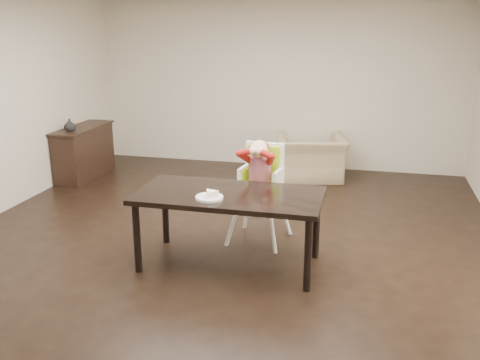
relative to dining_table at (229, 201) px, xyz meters
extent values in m
plane|color=black|center=(-0.21, 0.41, -0.67)|extent=(7.00, 7.00, 0.00)
cube|color=beige|center=(-0.21, 3.91, 0.68)|extent=(6.00, 0.02, 2.70)
cube|color=black|center=(0.00, 0.00, 0.05)|extent=(1.80, 0.90, 0.05)
cylinder|color=black|center=(-0.82, -0.37, -0.32)|extent=(0.07, 0.07, 0.70)
cylinder|color=black|center=(0.82, -0.37, -0.32)|extent=(0.07, 0.07, 0.70)
cylinder|color=black|center=(-0.82, 0.37, -0.32)|extent=(0.07, 0.07, 0.70)
cylinder|color=black|center=(0.82, 0.37, -0.32)|extent=(0.07, 0.07, 0.70)
cylinder|color=white|center=(-0.08, 0.49, -0.37)|extent=(0.05, 0.05, 0.60)
cylinder|color=white|center=(0.35, 0.43, -0.37)|extent=(0.05, 0.05, 0.60)
cylinder|color=white|center=(-0.02, 0.92, -0.37)|extent=(0.05, 0.05, 0.60)
cylinder|color=white|center=(0.40, 0.86, -0.37)|extent=(0.05, 0.05, 0.60)
cube|color=white|center=(0.16, 0.68, -0.07)|extent=(0.48, 0.44, 0.05)
cube|color=#A6D41B|center=(0.16, 0.68, -0.03)|extent=(0.38, 0.37, 0.03)
cube|color=white|center=(0.18, 0.84, 0.18)|extent=(0.43, 0.11, 0.45)
cube|color=#A6D41B|center=(0.18, 0.81, 0.17)|extent=(0.37, 0.07, 0.41)
cube|color=black|center=(0.10, 0.74, 0.17)|extent=(0.06, 0.20, 0.02)
cube|color=black|center=(0.24, 0.72, 0.17)|extent=(0.06, 0.20, 0.02)
cylinder|color=#A41222|center=(0.16, 0.68, 0.13)|extent=(0.28, 0.28, 0.29)
sphere|color=beige|center=(0.16, 0.65, 0.37)|extent=(0.22, 0.22, 0.19)
ellipsoid|color=brown|center=(0.16, 0.68, 0.39)|extent=(0.22, 0.21, 0.15)
sphere|color=beige|center=(0.11, 0.56, 0.38)|extent=(0.10, 0.10, 0.09)
sphere|color=beige|center=(0.18, 0.55, 0.38)|extent=(0.10, 0.10, 0.09)
cylinder|color=white|center=(-0.14, -0.21, 0.09)|extent=(0.35, 0.35, 0.02)
torus|color=white|center=(-0.14, -0.21, 0.10)|extent=(0.35, 0.35, 0.01)
imported|color=tan|center=(0.44, 3.21, -0.22)|extent=(1.14, 0.86, 0.90)
cube|color=black|center=(-2.99, 2.50, -0.29)|extent=(0.40, 1.20, 0.76)
cube|color=black|center=(-2.99, 2.50, 0.10)|extent=(0.44, 1.26, 0.03)
imported|color=#99999E|center=(-2.99, 2.17, 0.21)|extent=(0.19, 0.20, 0.18)
camera|label=1|loc=(1.26, -4.74, 1.68)|focal=40.00mm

